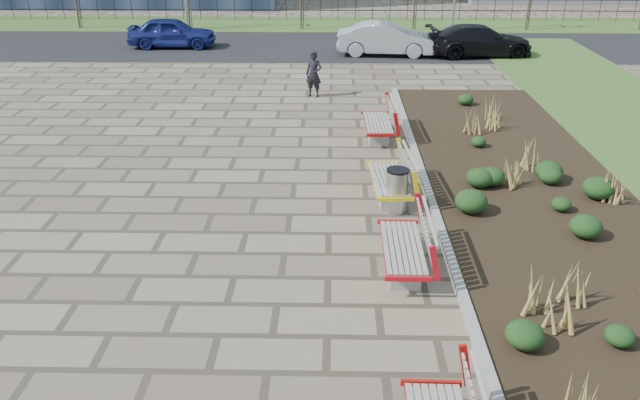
{
  "coord_description": "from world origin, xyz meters",
  "views": [
    {
      "loc": [
        1.72,
        -7.72,
        5.94
      ],
      "look_at": [
        1.5,
        3.0,
        0.9
      ],
      "focal_mm": 35.0,
      "sensor_mm": 36.0,
      "label": 1
    }
  ],
  "objects_px": {
    "bench_c": "(389,177)",
    "car_black": "(480,40)",
    "bench_b": "(403,244)",
    "car_blue": "(172,32)",
    "bench_d": "(378,121)",
    "litter_bin": "(397,191)",
    "car_silver": "(386,39)",
    "pedestrian": "(314,74)"
  },
  "relations": [
    {
      "from": "bench_b",
      "to": "bench_c",
      "type": "height_order",
      "value": "same"
    },
    {
      "from": "bench_c",
      "to": "car_black",
      "type": "relative_size",
      "value": 0.46
    },
    {
      "from": "bench_c",
      "to": "pedestrian",
      "type": "xyz_separation_m",
      "value": [
        -1.93,
        8.28,
        0.28
      ]
    },
    {
      "from": "bench_c",
      "to": "car_blue",
      "type": "xyz_separation_m",
      "value": [
        -8.76,
        16.47,
        0.2
      ]
    },
    {
      "from": "bench_c",
      "to": "pedestrian",
      "type": "distance_m",
      "value": 8.5
    },
    {
      "from": "bench_d",
      "to": "car_blue",
      "type": "bearing_deg",
      "value": 123.48
    },
    {
      "from": "bench_c",
      "to": "bench_b",
      "type": "bearing_deg",
      "value": -93.62
    },
    {
      "from": "bench_c",
      "to": "car_silver",
      "type": "xyz_separation_m",
      "value": [
        1.06,
        14.98,
        0.22
      ]
    },
    {
      "from": "bench_b",
      "to": "bench_c",
      "type": "bearing_deg",
      "value": 90.37
    },
    {
      "from": "car_black",
      "to": "bench_b",
      "type": "bearing_deg",
      "value": 157.83
    },
    {
      "from": "litter_bin",
      "to": "car_black",
      "type": "relative_size",
      "value": 0.21
    },
    {
      "from": "bench_b",
      "to": "car_silver",
      "type": "bearing_deg",
      "value": 87.02
    },
    {
      "from": "car_black",
      "to": "litter_bin",
      "type": "bearing_deg",
      "value": 155.91
    },
    {
      "from": "litter_bin",
      "to": "bench_d",
      "type": "bearing_deg",
      "value": 91.3
    },
    {
      "from": "bench_c",
      "to": "car_silver",
      "type": "relative_size",
      "value": 0.49
    },
    {
      "from": "bench_b",
      "to": "car_blue",
      "type": "bearing_deg",
      "value": 114.5
    },
    {
      "from": "litter_bin",
      "to": "pedestrian",
      "type": "height_order",
      "value": "pedestrian"
    },
    {
      "from": "bench_c",
      "to": "car_blue",
      "type": "distance_m",
      "value": 18.66
    },
    {
      "from": "bench_b",
      "to": "litter_bin",
      "type": "distance_m",
      "value": 2.38
    },
    {
      "from": "litter_bin",
      "to": "car_black",
      "type": "distance_m",
      "value": 16.4
    },
    {
      "from": "car_blue",
      "to": "bench_d",
      "type": "bearing_deg",
      "value": -146.47
    },
    {
      "from": "litter_bin",
      "to": "car_blue",
      "type": "xyz_separation_m",
      "value": [
        -8.87,
        17.18,
        0.23
      ]
    },
    {
      "from": "bench_b",
      "to": "car_silver",
      "type": "xyz_separation_m",
      "value": [
        1.06,
        18.06,
        0.22
      ]
    },
    {
      "from": "pedestrian",
      "to": "car_silver",
      "type": "distance_m",
      "value": 7.33
    },
    {
      "from": "car_blue",
      "to": "car_silver",
      "type": "xyz_separation_m",
      "value": [
        9.82,
        -1.5,
        0.02
      ]
    },
    {
      "from": "bench_d",
      "to": "litter_bin",
      "type": "bearing_deg",
      "value": -90.39
    },
    {
      "from": "pedestrian",
      "to": "car_black",
      "type": "xyz_separation_m",
      "value": [
        7.06,
        6.63,
        -0.09
      ]
    },
    {
      "from": "bench_d",
      "to": "car_silver",
      "type": "xyz_separation_m",
      "value": [
        1.06,
        10.93,
        0.22
      ]
    },
    {
      "from": "car_black",
      "to": "car_blue",
      "type": "bearing_deg",
      "value": 77.29
    },
    {
      "from": "bench_c",
      "to": "car_black",
      "type": "bearing_deg",
      "value": 67.39
    },
    {
      "from": "car_blue",
      "to": "car_silver",
      "type": "relative_size",
      "value": 0.93
    },
    {
      "from": "pedestrian",
      "to": "car_black",
      "type": "height_order",
      "value": "pedestrian"
    },
    {
      "from": "bench_d",
      "to": "bench_c",
      "type": "bearing_deg",
      "value": -91.7
    },
    {
      "from": "bench_c",
      "to": "car_black",
      "type": "distance_m",
      "value": 15.76
    },
    {
      "from": "bench_b",
      "to": "litter_bin",
      "type": "bearing_deg",
      "value": 87.76
    },
    {
      "from": "bench_c",
      "to": "car_black",
      "type": "height_order",
      "value": "car_black"
    },
    {
      "from": "car_silver",
      "to": "bench_d",
      "type": "bearing_deg",
      "value": 179.08
    },
    {
      "from": "bench_c",
      "to": "bench_d",
      "type": "relative_size",
      "value": 1.0
    },
    {
      "from": "pedestrian",
      "to": "car_silver",
      "type": "xyz_separation_m",
      "value": [
        2.98,
        6.7,
        -0.06
      ]
    },
    {
      "from": "car_silver",
      "to": "car_black",
      "type": "xyz_separation_m",
      "value": [
        4.07,
        -0.07,
        -0.04
      ]
    },
    {
      "from": "bench_b",
      "to": "litter_bin",
      "type": "xyz_separation_m",
      "value": [
        0.11,
        2.38,
        -0.03
      ]
    },
    {
      "from": "litter_bin",
      "to": "car_black",
      "type": "xyz_separation_m",
      "value": [
        5.02,
        15.61,
        0.21
      ]
    }
  ]
}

